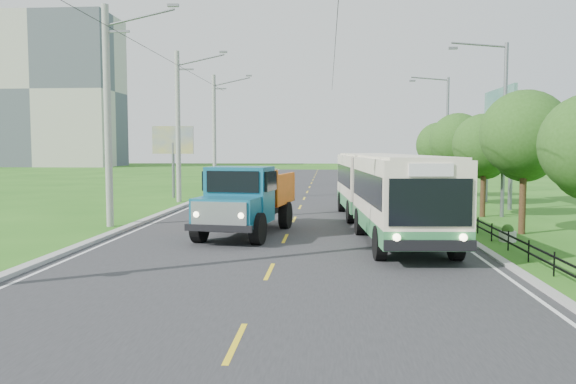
# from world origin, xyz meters

# --- Properties ---
(ground) EXTENTS (240.00, 240.00, 0.00)m
(ground) POSITION_xyz_m (0.00, 0.00, 0.00)
(ground) COLOR #235B15
(ground) RESTS_ON ground
(road) EXTENTS (14.00, 120.00, 0.02)m
(road) POSITION_xyz_m (0.00, 20.00, 0.01)
(road) COLOR #28282B
(road) RESTS_ON ground
(curb_left) EXTENTS (0.40, 120.00, 0.15)m
(curb_left) POSITION_xyz_m (-7.20, 20.00, 0.07)
(curb_left) COLOR #9E9E99
(curb_left) RESTS_ON ground
(curb_right) EXTENTS (0.30, 120.00, 0.10)m
(curb_right) POSITION_xyz_m (7.15, 20.00, 0.05)
(curb_right) COLOR #9E9E99
(curb_right) RESTS_ON ground
(edge_line_left) EXTENTS (0.12, 120.00, 0.00)m
(edge_line_left) POSITION_xyz_m (-6.65, 20.00, 0.02)
(edge_line_left) COLOR silver
(edge_line_left) RESTS_ON road
(edge_line_right) EXTENTS (0.12, 120.00, 0.00)m
(edge_line_right) POSITION_xyz_m (6.65, 20.00, 0.02)
(edge_line_right) COLOR silver
(edge_line_right) RESTS_ON road
(centre_dash) EXTENTS (0.12, 2.20, 0.00)m
(centre_dash) POSITION_xyz_m (0.00, 0.00, 0.02)
(centre_dash) COLOR yellow
(centre_dash) RESTS_ON road
(railing_right) EXTENTS (0.04, 40.00, 0.60)m
(railing_right) POSITION_xyz_m (8.00, 14.00, 0.30)
(railing_right) COLOR black
(railing_right) RESTS_ON ground
(pole_near) EXTENTS (3.51, 0.32, 10.00)m
(pole_near) POSITION_xyz_m (-8.26, 9.00, 5.09)
(pole_near) COLOR gray
(pole_near) RESTS_ON ground
(pole_mid) EXTENTS (3.51, 0.32, 10.00)m
(pole_mid) POSITION_xyz_m (-8.26, 21.00, 5.09)
(pole_mid) COLOR gray
(pole_mid) RESTS_ON ground
(pole_far) EXTENTS (3.51, 0.32, 10.00)m
(pole_far) POSITION_xyz_m (-8.26, 33.00, 5.09)
(pole_far) COLOR gray
(pole_far) RESTS_ON ground
(tree_third) EXTENTS (3.60, 3.62, 6.00)m
(tree_third) POSITION_xyz_m (9.86, 8.14, 3.99)
(tree_third) COLOR #382314
(tree_third) RESTS_ON ground
(tree_fourth) EXTENTS (3.24, 3.31, 5.40)m
(tree_fourth) POSITION_xyz_m (9.86, 14.14, 3.59)
(tree_fourth) COLOR #382314
(tree_fourth) RESTS_ON ground
(tree_fifth) EXTENTS (3.48, 3.52, 5.80)m
(tree_fifth) POSITION_xyz_m (9.86, 20.14, 3.85)
(tree_fifth) COLOR #382314
(tree_fifth) RESTS_ON ground
(tree_back) EXTENTS (3.30, 3.36, 5.50)m
(tree_back) POSITION_xyz_m (9.86, 26.14, 3.65)
(tree_back) COLOR #382314
(tree_back) RESTS_ON ground
(streetlight_mid) EXTENTS (3.02, 0.20, 9.07)m
(streetlight_mid) POSITION_xyz_m (10.64, 14.00, 4.90)
(streetlight_mid) COLOR slate
(streetlight_mid) RESTS_ON ground
(streetlight_far) EXTENTS (3.02, 0.20, 9.07)m
(streetlight_far) POSITION_xyz_m (10.64, 28.00, 4.90)
(streetlight_far) COLOR slate
(streetlight_far) RESTS_ON ground
(planter_near) EXTENTS (0.64, 0.64, 0.67)m
(planter_near) POSITION_xyz_m (8.60, 6.00, 0.29)
(planter_near) COLOR silver
(planter_near) RESTS_ON ground
(planter_mid) EXTENTS (0.64, 0.64, 0.67)m
(planter_mid) POSITION_xyz_m (8.60, 14.00, 0.29)
(planter_mid) COLOR silver
(planter_mid) RESTS_ON ground
(planter_far) EXTENTS (0.64, 0.64, 0.67)m
(planter_far) POSITION_xyz_m (8.60, 22.00, 0.29)
(planter_far) COLOR silver
(planter_far) RESTS_ON ground
(billboard_left) EXTENTS (3.00, 0.20, 5.20)m
(billboard_left) POSITION_xyz_m (-9.50, 24.00, 3.87)
(billboard_left) COLOR slate
(billboard_left) RESTS_ON ground
(billboard_right) EXTENTS (0.24, 6.00, 7.30)m
(billboard_right) POSITION_xyz_m (12.30, 20.00, 5.34)
(billboard_right) COLOR slate
(billboard_right) RESTS_ON ground
(apartment_near) EXTENTS (28.00, 14.00, 30.00)m
(apartment_near) POSITION_xyz_m (-55.00, 95.00, 15.00)
(apartment_near) COLOR #B7B2A3
(apartment_near) RESTS_ON ground
(apartment_far) EXTENTS (24.00, 14.00, 26.00)m
(apartment_far) POSITION_xyz_m (-80.00, 120.00, 13.00)
(apartment_far) COLOR #B7B2A3
(apartment_far) RESTS_ON ground
(bus) EXTENTS (3.74, 16.85, 3.23)m
(bus) POSITION_xyz_m (4.12, 8.81, 1.94)
(bus) COLOR #34834A
(bus) RESTS_ON ground
(dump_truck) EXTENTS (3.60, 7.11, 2.86)m
(dump_truck) POSITION_xyz_m (-1.67, 7.03, 1.62)
(dump_truck) COLOR #145B78
(dump_truck) RESTS_ON ground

